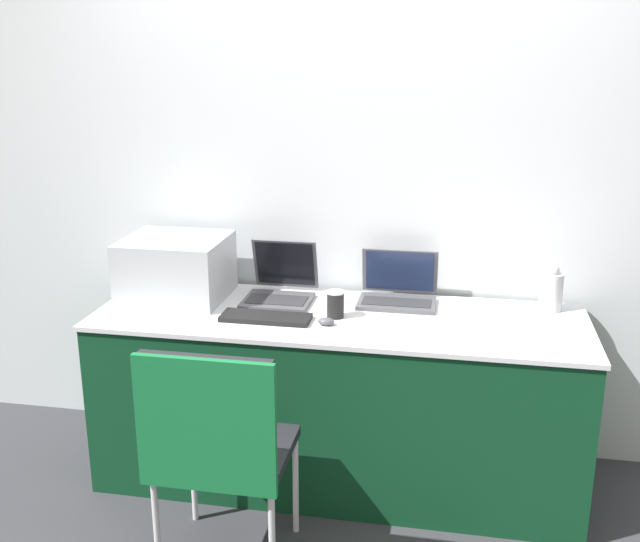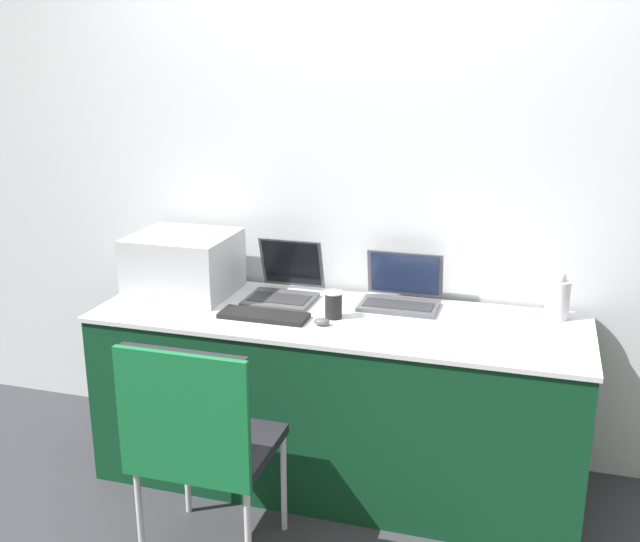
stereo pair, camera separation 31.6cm
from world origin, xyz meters
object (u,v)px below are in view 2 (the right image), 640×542
(mouse, at_px, (322,322))
(metal_pitcher, at_px, (558,298))
(coffee_cup, at_px, (333,305))
(laptop_left, at_px, (285,286))
(printer, at_px, (183,262))
(chair, at_px, (197,432))
(laptop_right, at_px, (401,294))
(external_keyboard, at_px, (264,316))

(mouse, xyz_separation_m, metal_pitcher, (0.92, 0.36, 0.07))
(coffee_cup, distance_m, mouse, 0.11)
(laptop_left, distance_m, mouse, 0.39)
(printer, height_order, chair, printer)
(printer, xyz_separation_m, chair, (0.45, -0.83, -0.36))
(laptop_right, relative_size, mouse, 5.08)
(laptop_right, height_order, mouse, laptop_right)
(coffee_cup, height_order, metal_pitcher, metal_pitcher)
(laptop_right, bearing_deg, laptop_left, -174.16)
(external_keyboard, bearing_deg, printer, 156.01)
(chair, bearing_deg, laptop_right, 60.54)
(mouse, bearing_deg, coffee_cup, 77.71)
(laptop_left, height_order, mouse, laptop_left)
(external_keyboard, bearing_deg, mouse, -3.07)
(external_keyboard, relative_size, coffee_cup, 3.26)
(coffee_cup, bearing_deg, external_keyboard, -162.93)
(coffee_cup, xyz_separation_m, mouse, (-0.02, -0.10, -0.04))
(coffee_cup, bearing_deg, chair, -112.86)
(printer, height_order, external_keyboard, printer)
(laptop_right, height_order, external_keyboard, laptop_right)
(printer, xyz_separation_m, laptop_right, (0.99, 0.12, -0.10))
(laptop_right, bearing_deg, printer, -172.99)
(chair, bearing_deg, laptop_left, 89.02)
(laptop_right, xyz_separation_m, metal_pitcher, (0.66, 0.02, 0.04))
(external_keyboard, height_order, coffee_cup, coffee_cup)
(printer, xyz_separation_m, external_keyboard, (0.47, -0.21, -0.14))
(printer, xyz_separation_m, mouse, (0.73, -0.22, -0.13))
(laptop_right, height_order, metal_pitcher, laptop_right)
(printer, bearing_deg, mouse, -17.01)
(laptop_left, relative_size, laptop_right, 0.96)
(laptop_left, height_order, laptop_right, laptop_left)
(laptop_right, relative_size, coffee_cup, 2.95)
(metal_pitcher, bearing_deg, laptop_left, -176.43)
(mouse, relative_size, chair, 0.07)
(external_keyboard, bearing_deg, laptop_right, 32.43)
(printer, bearing_deg, coffee_cup, -9.30)
(metal_pitcher, xyz_separation_m, chair, (-1.19, -0.97, -0.30))
(coffee_cup, height_order, mouse, coffee_cup)
(printer, distance_m, coffee_cup, 0.76)
(coffee_cup, distance_m, chair, 0.81)
(laptop_right, xyz_separation_m, coffee_cup, (-0.24, -0.24, 0.01))
(external_keyboard, height_order, metal_pitcher, metal_pitcher)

